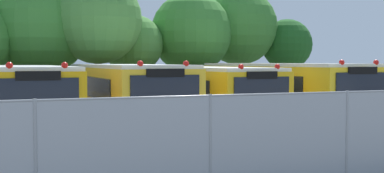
# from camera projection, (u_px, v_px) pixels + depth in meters

# --- Properties ---
(ground_plane) EXTENTS (160.00, 160.00, 0.00)m
(ground_plane) POSITION_uv_depth(u_px,v_px,m) (166.00, 128.00, 19.46)
(ground_plane) COLOR #514F4C
(school_bus_0) EXTENTS (2.62, 10.77, 2.57)m
(school_bus_0) POSITION_uv_depth(u_px,v_px,m) (26.00, 97.00, 17.50)
(school_bus_0) COLOR #EAA80C
(school_bus_0) RESTS_ON ground_plane
(school_bus_1) EXTENTS (2.59, 10.55, 2.62)m
(school_bus_1) POSITION_uv_depth(u_px,v_px,m) (123.00, 94.00, 18.84)
(school_bus_1) COLOR yellow
(school_bus_1) RESTS_ON ground_plane
(school_bus_2) EXTENTS (2.53, 10.17, 2.51)m
(school_bus_2) POSITION_uv_depth(u_px,v_px,m) (202.00, 93.00, 20.20)
(school_bus_2) COLOR yellow
(school_bus_2) RESTS_ON ground_plane
(school_bus_3) EXTENTS (2.82, 11.35, 2.65)m
(school_bus_3) POSITION_uv_depth(u_px,v_px,m) (277.00, 89.00, 21.32)
(school_bus_3) COLOR yellow
(school_bus_3) RESTS_ON ground_plane
(tree_2) EXTENTS (5.20, 5.20, 7.03)m
(tree_2) POSITION_uv_depth(u_px,v_px,m) (40.00, 28.00, 25.82)
(tree_2) COLOR #4C3823
(tree_2) RESTS_ON ground_plane
(tree_3) EXTENTS (4.81, 4.57, 7.05)m
(tree_3) POSITION_uv_depth(u_px,v_px,m) (93.00, 19.00, 25.52)
(tree_3) COLOR #4C3823
(tree_3) RESTS_ON ground_plane
(tree_4) EXTENTS (3.49, 3.28, 5.24)m
(tree_4) POSITION_uv_depth(u_px,v_px,m) (131.00, 45.00, 27.72)
(tree_4) COLOR #4C3823
(tree_4) RESTS_ON ground_plane
(tree_5) EXTENTS (4.80, 4.80, 6.71)m
(tree_5) POSITION_uv_depth(u_px,v_px,m) (192.00, 31.00, 29.44)
(tree_5) COLOR #4C3823
(tree_5) RESTS_ON ground_plane
(tree_6) EXTENTS (4.79, 4.79, 7.19)m
(tree_6) POSITION_uv_depth(u_px,v_px,m) (241.00, 27.00, 31.16)
(tree_6) COLOR #4C3823
(tree_6) RESTS_ON ground_plane
(tree_7) EXTENTS (3.24, 3.24, 5.34)m
(tree_7) POSITION_uv_depth(u_px,v_px,m) (289.00, 45.00, 31.77)
(tree_7) COLOR #4C3823
(tree_7) RESTS_ON ground_plane
(chainlink_fence) EXTENTS (16.44, 0.07, 1.94)m
(chainlink_fence) POSITION_uv_depth(u_px,v_px,m) (282.00, 137.00, 10.31)
(chainlink_fence) COLOR #9EA0A3
(chainlink_fence) RESTS_ON ground_plane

